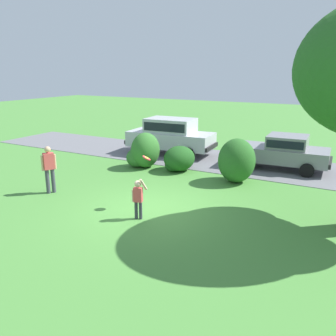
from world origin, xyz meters
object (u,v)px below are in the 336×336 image
at_px(child_thrower, 138,196).
at_px(adult_onlooker, 49,167).
at_px(parked_suv, 171,134).
at_px(frisbee, 147,158).
at_px(parked_sedan, 282,151).

height_order(child_thrower, adult_onlooker, adult_onlooker).
relative_size(parked_suv, frisbee, 16.20).
xyz_separation_m(child_thrower, adult_onlooker, (-4.11, 0.43, 0.27)).
height_order(parked_sedan, frisbee, frisbee).
distance_m(parked_sedan, adult_onlooker, 9.99).
bearing_deg(child_thrower, parked_sedan, 71.89).
xyz_separation_m(parked_sedan, adult_onlooker, (-6.68, -7.43, 0.13)).
bearing_deg(adult_onlooker, frisbee, 8.17).
bearing_deg(parked_suv, parked_sedan, -1.19).
relative_size(child_thrower, frisbee, 4.34).
relative_size(child_thrower, adult_onlooker, 0.74).
bearing_deg(frisbee, adult_onlooker, -171.83).
distance_m(parked_suv, adult_onlooker, 7.60).
bearing_deg(frisbee, parked_sedan, 67.40).
bearing_deg(frisbee, child_thrower, -73.14).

